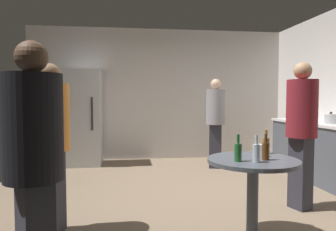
% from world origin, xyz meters
% --- Properties ---
extents(ground_plane, '(5.20, 5.20, 0.10)m').
position_xyz_m(ground_plane, '(0.00, 0.00, -0.05)').
color(ground_plane, '#7A6651').
extents(wall_back, '(5.32, 0.06, 2.70)m').
position_xyz_m(wall_back, '(0.00, 2.63, 1.35)').
color(wall_back, silver).
rests_on(wall_back, ground_plane).
extents(refrigerator, '(0.70, 0.68, 1.80)m').
position_xyz_m(refrigerator, '(-1.54, 2.20, 0.90)').
color(refrigerator, silver).
rests_on(refrigerator, ground_plane).
extents(kitchen_counter, '(0.64, 1.92, 0.90)m').
position_xyz_m(kitchen_counter, '(2.28, 0.61, 0.45)').
color(kitchen_counter, '#4C515B').
rests_on(kitchen_counter, ground_plane).
extents(kettle, '(0.24, 0.17, 0.18)m').
position_xyz_m(kettle, '(2.23, 0.25, 0.97)').
color(kettle, '#B2B2B7').
rests_on(kettle, kitchen_counter).
extents(wine_bottle_on_counter, '(0.08, 0.08, 0.31)m').
position_xyz_m(wine_bottle_on_counter, '(2.27, 1.08, 1.02)').
color(wine_bottle_on_counter, '#3F141E').
rests_on(wine_bottle_on_counter, kitchen_counter).
extents(foreground_table, '(0.80, 0.80, 0.73)m').
position_xyz_m(foreground_table, '(0.39, -1.33, 0.63)').
color(foreground_table, '#4C515B').
rests_on(foreground_table, ground_plane).
extents(beer_bottle_amber, '(0.06, 0.06, 0.23)m').
position_xyz_m(beer_bottle_amber, '(0.62, -1.09, 0.82)').
color(beer_bottle_amber, '#8C5919').
rests_on(beer_bottle_amber, foreground_table).
extents(beer_bottle_brown, '(0.06, 0.06, 0.23)m').
position_xyz_m(beer_bottle_brown, '(0.48, -1.39, 0.82)').
color(beer_bottle_brown, '#593314').
rests_on(beer_bottle_brown, foreground_table).
extents(beer_bottle_green, '(0.06, 0.06, 0.23)m').
position_xyz_m(beer_bottle_green, '(0.22, -1.41, 0.82)').
color(beer_bottle_green, '#26662D').
rests_on(beer_bottle_green, foreground_table).
extents(beer_bottle_clear, '(0.06, 0.06, 0.23)m').
position_xyz_m(beer_bottle_clear, '(0.36, -1.47, 0.82)').
color(beer_bottle_clear, silver).
rests_on(beer_bottle_clear, foreground_table).
extents(plastic_cup_white, '(0.08, 0.08, 0.11)m').
position_xyz_m(plastic_cup_white, '(0.51, -1.22, 0.79)').
color(plastic_cup_white, white).
rests_on(plastic_cup_white, foreground_table).
extents(person_in_maroon_shirt, '(0.42, 0.42, 1.67)m').
position_xyz_m(person_in_maroon_shirt, '(1.26, -0.62, 0.98)').
color(person_in_maroon_shirt, '#2D2D38').
rests_on(person_in_maroon_shirt, ground_plane).
extents(person_in_gray_shirt, '(0.42, 0.42, 1.62)m').
position_xyz_m(person_in_gray_shirt, '(0.89, 1.58, 0.94)').
color(person_in_gray_shirt, '#2D2D38').
rests_on(person_in_gray_shirt, ground_plane).
extents(person_in_orange_shirt, '(0.42, 0.42, 1.59)m').
position_xyz_m(person_in_orange_shirt, '(-1.41, -0.92, 0.93)').
color(person_in_orange_shirt, '#2D2D38').
rests_on(person_in_orange_shirt, ground_plane).
extents(person_in_black_shirt, '(0.47, 0.47, 1.60)m').
position_xyz_m(person_in_black_shirt, '(-1.25, -2.04, 0.93)').
color(person_in_black_shirt, '#2D2D38').
rests_on(person_in_black_shirt, ground_plane).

